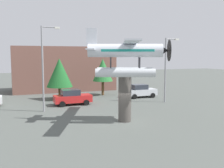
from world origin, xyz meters
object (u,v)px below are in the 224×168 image
(tree_east, at_px, (59,73))
(car_far_silver, at_px, (140,91))
(streetlight_secondary, at_px, (167,65))
(streetlight_primary, at_px, (44,63))
(tree_center_back, at_px, (103,70))
(display_pedestal, at_px, (125,99))
(car_mid_red, at_px, (72,97))
(floatplane_monument, at_px, (127,56))
(storefront_building, at_px, (64,69))

(tree_east, bearing_deg, car_far_silver, -12.51)
(streetlight_secondary, bearing_deg, streetlight_primary, -179.81)
(tree_east, relative_size, tree_center_back, 1.02)
(display_pedestal, relative_size, car_mid_red, 0.92)
(tree_center_back, bearing_deg, floatplane_monument, -101.66)
(display_pedestal, relative_size, car_far_silver, 0.92)
(floatplane_monument, xyz_separation_m, tree_center_back, (3.03, 14.68, -1.99))
(floatplane_monument, bearing_deg, tree_east, 126.72)
(tree_center_back, bearing_deg, tree_east, -166.94)
(car_far_silver, xyz_separation_m, storefront_building, (-8.05, 11.13, 2.60))
(streetlight_secondary, height_order, tree_east, streetlight_secondary)
(streetlight_primary, relative_size, tree_east, 1.61)
(display_pedestal, distance_m, car_mid_red, 9.38)
(car_mid_red, xyz_separation_m, tree_center_back, (5.68, 5.66, 2.67))
(car_mid_red, xyz_separation_m, streetlight_primary, (-3.26, -2.41, 4.01))
(tree_center_back, bearing_deg, display_pedestal, -102.15)
(streetlight_primary, xyz_separation_m, streetlight_secondary, (14.21, 0.05, -0.42))
(floatplane_monument, height_order, streetlight_primary, streetlight_primary)
(display_pedestal, bearing_deg, streetlight_secondary, 38.11)
(floatplane_monument, distance_m, car_mid_red, 10.50)
(car_mid_red, relative_size, car_far_silver, 1.00)
(storefront_building, distance_m, tree_center_back, 8.41)
(floatplane_monument, bearing_deg, display_pedestal, 180.00)
(floatplane_monument, xyz_separation_m, car_far_silver, (7.03, 10.92, -4.66))
(storefront_building, relative_size, tree_center_back, 3.07)
(floatplane_monument, bearing_deg, streetlight_secondary, 61.45)
(streetlight_primary, distance_m, tree_center_back, 12.12)
(storefront_building, bearing_deg, car_far_silver, -54.10)
(display_pedestal, bearing_deg, streetlight_primary, 131.44)
(car_mid_red, distance_m, streetlight_primary, 5.70)
(display_pedestal, distance_m, floatplane_monument, 3.61)
(car_far_silver, distance_m, tree_east, 10.88)
(display_pedestal, bearing_deg, car_mid_red, 105.73)
(display_pedestal, height_order, streetlight_primary, streetlight_primary)
(tree_center_back, bearing_deg, streetlight_primary, -137.92)
(display_pedestal, height_order, tree_center_back, tree_center_back)
(streetlight_secondary, height_order, storefront_building, streetlight_secondary)
(display_pedestal, xyz_separation_m, streetlight_secondary, (8.42, 6.61, 2.53))
(streetlight_primary, distance_m, storefront_building, 16.26)
(display_pedestal, distance_m, tree_east, 13.62)
(floatplane_monument, relative_size, streetlight_primary, 1.18)
(streetlight_primary, bearing_deg, storefront_building, 72.44)
(streetlight_secondary, bearing_deg, floatplane_monument, -141.27)
(car_far_silver, bearing_deg, streetlight_secondary, -73.40)
(car_mid_red, distance_m, tree_east, 4.95)
(floatplane_monument, height_order, streetlight_secondary, floatplane_monument)
(car_mid_red, height_order, tree_center_back, tree_center_back)
(display_pedestal, bearing_deg, floatplane_monument, -22.72)
(streetlight_primary, height_order, storefront_building, streetlight_primary)
(car_mid_red, distance_m, tree_center_back, 8.45)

